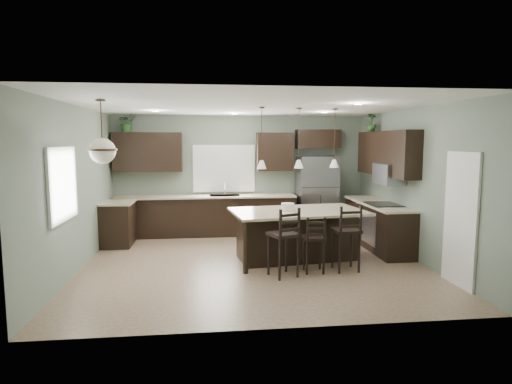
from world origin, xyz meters
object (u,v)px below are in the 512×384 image
object	(u,v)px
kitchen_island	(298,235)
bar_stool_left	(283,242)
bar_stool_center	(314,244)
refrigerator	(316,195)
plant_back_left	(127,122)
serving_dish	(288,207)
bar_stool_right	(346,238)

from	to	relation	value
kitchen_island	bar_stool_left	world-z (taller)	bar_stool_left
bar_stool_center	refrigerator	bearing A→B (deg)	77.98
kitchen_island	bar_stool_center	size ratio (longest dim) A/B	2.50
refrigerator	plant_back_left	world-z (taller)	plant_back_left
serving_dish	plant_back_left	xyz separation A→B (m)	(-3.24, 2.41, 1.63)
kitchen_island	bar_stool_center	xyz separation A→B (m)	(0.10, -0.82, 0.02)
bar_stool_center	serving_dish	bearing A→B (deg)	113.48
serving_dish	bar_stool_center	xyz separation A→B (m)	(0.29, -0.80, -0.51)
kitchen_island	bar_stool_center	distance (m)	0.83
refrigerator	plant_back_left	distance (m)	4.67
refrigerator	bar_stool_left	world-z (taller)	refrigerator
refrigerator	plant_back_left	size ratio (longest dim) A/B	4.16
serving_dish	bar_stool_left	bearing A→B (deg)	-105.01
kitchen_island	bar_stool_right	world-z (taller)	bar_stool_right
refrigerator	bar_stool_right	size ratio (longest dim) A/B	1.63
bar_stool_left	bar_stool_right	size ratio (longest dim) A/B	1.01
plant_back_left	serving_dish	bearing A→B (deg)	-36.57
kitchen_island	serving_dish	bearing A→B (deg)	-180.00
bar_stool_left	kitchen_island	bearing A→B (deg)	42.92
bar_stool_center	bar_stool_right	size ratio (longest dim) A/B	0.85
bar_stool_center	plant_back_left	xyz separation A→B (m)	(-3.54, 3.21, 2.14)
kitchen_island	bar_stool_right	distance (m)	1.03
refrigerator	bar_stool_left	xyz separation A→B (m)	(-1.36, -3.12, -0.35)
refrigerator	serving_dish	xyz separation A→B (m)	(-1.10, -2.17, 0.07)
refrigerator	bar_stool_right	distance (m)	2.96
kitchen_island	plant_back_left	bearing A→B (deg)	137.87
bar_stool_right	plant_back_left	bearing A→B (deg)	139.18
kitchen_island	serving_dish	size ratio (longest dim) A/B	10.04
refrigerator	plant_back_left	xyz separation A→B (m)	(-4.35, 0.24, 1.70)
serving_dish	kitchen_island	bearing A→B (deg)	7.47
bar_stool_right	plant_back_left	size ratio (longest dim) A/B	2.56
bar_stool_left	serving_dish	bearing A→B (deg)	52.75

